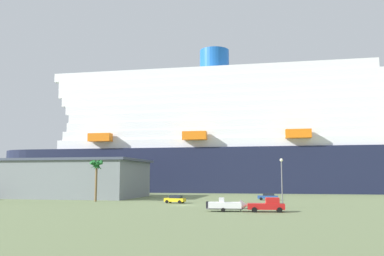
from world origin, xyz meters
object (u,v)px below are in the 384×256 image
at_px(palm_tree, 97,168).
at_px(street_lamp, 282,176).
at_px(small_boat_on_trailer, 229,205).
at_px(parked_car_yellow_taxi, 175,199).
at_px(cruise_ship, 289,143).
at_px(parked_car_blue_suv, 268,196).
at_px(pickup_truck, 267,205).
at_px(parked_car_green_wagon, 26,194).

bearing_deg(palm_tree, street_lamp, -12.58).
height_order(small_boat_on_trailer, parked_car_yellow_taxi, small_boat_on_trailer).
xyz_separation_m(cruise_ship, parked_car_blue_suv, (-4.12, -51.36, -16.52)).
height_order(small_boat_on_trailer, palm_tree, palm_tree).
bearing_deg(parked_car_yellow_taxi, small_boat_on_trailer, -50.64).
height_order(cruise_ship, street_lamp, cruise_ship).
xyz_separation_m(palm_tree, parked_car_blue_suv, (36.13, 14.70, -6.52)).
distance_m(cruise_ship, street_lamp, 75.95).
height_order(street_lamp, parked_car_blue_suv, street_lamp).
distance_m(pickup_truck, parked_car_blue_suv, 31.91).
bearing_deg(cruise_ship, palm_tree, -121.35).
distance_m(pickup_truck, parked_car_green_wagon, 71.73).
bearing_deg(pickup_truck, small_boat_on_trailer, -171.56).
distance_m(small_boat_on_trailer, parked_car_blue_suv, 32.92).
distance_m(palm_tree, street_lamp, 41.21).
relative_size(cruise_ship, pickup_truck, 39.27).
bearing_deg(small_boat_on_trailer, cruise_ship, 84.66).
distance_m(street_lamp, parked_car_blue_suv, 24.46).
height_order(small_boat_on_trailer, street_lamp, street_lamp).
relative_size(small_boat_on_trailer, parked_car_blue_suv, 1.51).
bearing_deg(cruise_ship, parked_car_yellow_taxi, -108.01).
xyz_separation_m(pickup_truck, small_boat_on_trailer, (-5.80, -0.86, -0.08)).
height_order(parked_car_blue_suv, parked_car_yellow_taxi, same).
xyz_separation_m(palm_tree, parked_car_green_wagon, (-27.06, 12.64, -6.52)).
bearing_deg(cruise_ship, parked_car_blue_suv, -94.59).
bearing_deg(pickup_truck, cruise_ship, 88.59).
xyz_separation_m(street_lamp, parked_car_green_wagon, (-67.24, 21.61, -4.68)).
bearing_deg(small_boat_on_trailer, pickup_truck, 8.44).
distance_m(cruise_ship, palm_tree, 77.99).
relative_size(small_boat_on_trailer, parked_car_yellow_taxi, 1.62).
bearing_deg(street_lamp, parked_car_yellow_taxi, 159.87).
bearing_deg(parked_car_green_wagon, pickup_truck, -24.53).
bearing_deg(small_boat_on_trailer, parked_car_yellow_taxi, 129.36).
height_order(pickup_truck, parked_car_blue_suv, pickup_truck).
bearing_deg(parked_car_blue_suv, parked_car_green_wagon, -178.13).
relative_size(pickup_truck, parked_car_green_wagon, 1.20).
height_order(cruise_ship, parked_car_yellow_taxi, cruise_ship).
bearing_deg(pickup_truck, parked_car_green_wagon, 155.47).
xyz_separation_m(small_boat_on_trailer, parked_car_yellow_taxi, (-13.95, 17.00, -0.13)).
height_order(palm_tree, parked_car_green_wagon, palm_tree).
distance_m(cruise_ship, parked_car_yellow_taxi, 72.43).
bearing_deg(street_lamp, parked_car_blue_suv, 99.71).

